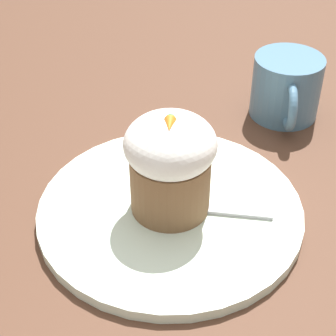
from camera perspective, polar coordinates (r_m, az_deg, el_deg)
ground_plane at (r=0.56m, az=0.21°, el=-4.78°), size 4.00×4.00×0.00m
dessert_plate at (r=0.56m, az=0.21°, el=-4.34°), size 0.26×0.26×0.01m
carrot_cake at (r=0.52m, az=-0.00°, el=0.54°), size 0.09×0.09×0.11m
spoon at (r=0.55m, az=2.23°, el=-3.96°), size 0.04×0.12×0.01m
coffee_cup at (r=0.71m, az=11.93°, el=7.99°), size 0.12×0.08×0.08m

